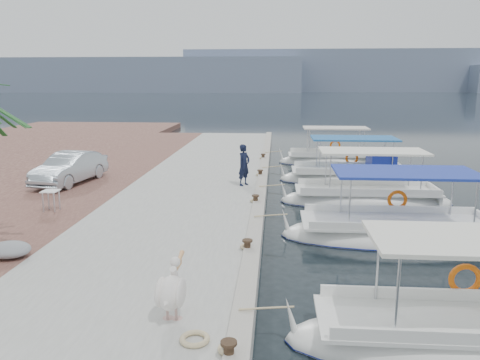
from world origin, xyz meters
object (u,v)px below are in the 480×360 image
object	(u,v)px
fishing_caique_b	(395,235)
pelican	(171,291)
fishing_caique_a	(465,343)
fisherman	(244,165)
fishing_caique_c	(366,201)
parked_car	(70,168)
fishing_caique_d	(351,178)
fishing_caique_e	(332,162)

from	to	relation	value
fishing_caique_b	pelican	xyz separation A→B (m)	(-5.84, -6.54, 0.95)
fishing_caique_a	fisherman	xyz separation A→B (m)	(-5.00, 11.63, 1.28)
fishing_caique_c	fisherman	size ratio (longest dim) A/B	3.93
pelican	parked_car	distance (m)	13.69
fishing_caique_a	fishing_caique_b	size ratio (longest dim) A/B	0.93
fishing_caique_a	pelican	xyz separation A→B (m)	(-5.59, -0.17, 0.95)
fishing_caique_a	fishing_caique_c	distance (m)	10.79
fishing_caique_d	fishing_caique_e	bearing A→B (deg)	94.18
fishing_caique_e	pelican	bearing A→B (deg)	-104.76
parked_car	fishing_caique_a	bearing A→B (deg)	-32.71
fishing_caique_d	pelican	xyz separation A→B (m)	(-5.75, -15.31, 0.89)
fishing_caique_b	fisherman	bearing A→B (deg)	134.95
fisherman	fishing_caique_a	bearing A→B (deg)	-121.80
fishing_caique_a	fishing_caique_e	size ratio (longest dim) A/B	1.06
fishing_caique_b	parked_car	xyz separation A→B (m)	(-13.02, 5.11, 1.06)
fishing_caique_c	fishing_caique_e	distance (m)	9.46
fishing_caique_b	fishing_caique_a	bearing A→B (deg)	-92.26
fishing_caique_b	fishing_caique_d	world-z (taller)	same
fishing_caique_e	fishing_caique_c	bearing A→B (deg)	-88.06
fishing_caique_a	fishing_caique_e	bearing A→B (deg)	90.58
fishing_caique_d	parked_car	xyz separation A→B (m)	(-12.93, -3.66, 1.00)
fishing_caique_b	fisherman	size ratio (longest dim) A/B	4.08
fishing_caique_a	pelican	size ratio (longest dim) A/B	4.79
fishing_caique_e	fishing_caique_b	bearing A→B (deg)	-88.11
fishing_caique_b	fishing_caique_c	distance (m)	4.43
fishing_caique_c	fishing_caique_e	bearing A→B (deg)	91.94
fishing_caique_e	pelican	xyz separation A→B (m)	(-5.38, -20.42, 0.95)
fisherman	fishing_caique_e	bearing A→B (deg)	5.84
parked_car	pelican	bearing A→B (deg)	-49.11
fishing_caique_c	fishing_caique_a	bearing A→B (deg)	-90.61
fishing_caique_b	fishing_caique_e	distance (m)	13.89
fishing_caique_d	fisherman	distance (m)	6.36
fishing_caique_a	fishing_caique_d	size ratio (longest dim) A/B	0.98
fishing_caique_a	fishing_caique_d	bearing A→B (deg)	89.37
fisherman	fishing_caique_d	bearing A→B (deg)	-20.87
fishing_caique_b	fishing_caique_e	xyz separation A→B (m)	(-0.46, 13.88, 0.00)
fishing_caique_c	pelican	xyz separation A→B (m)	(-5.70, -10.96, 0.95)
fishing_caique_c	fishing_caique_d	bearing A→B (deg)	89.31
fishing_caique_a	fishing_caique_c	size ratio (longest dim) A/B	0.97
fishing_caique_e	fisherman	xyz separation A→B (m)	(-4.79, -8.62, 1.28)
pelican	fisherman	world-z (taller)	fisherman
pelican	fisherman	distance (m)	11.82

